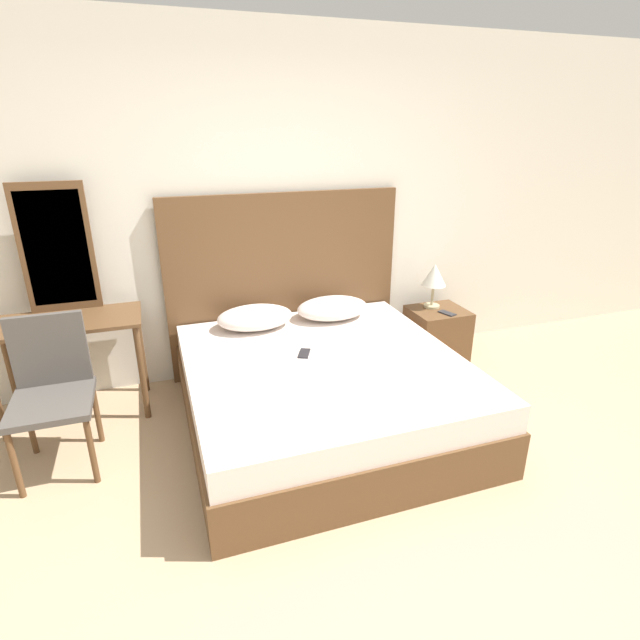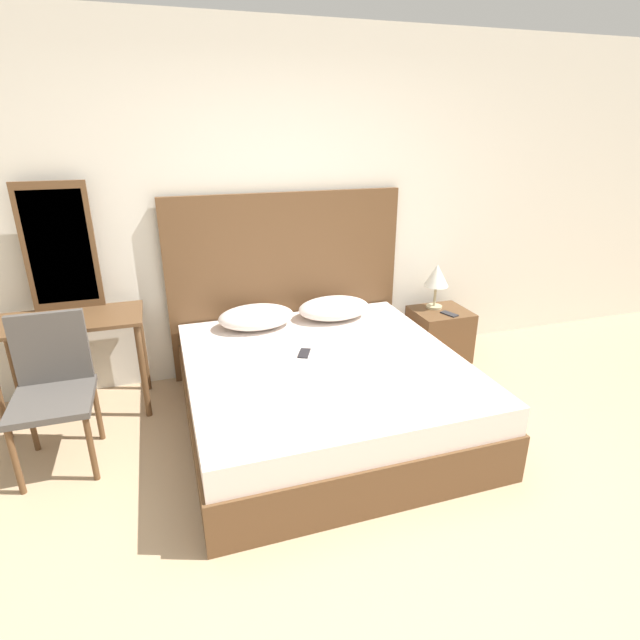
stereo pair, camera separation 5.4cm
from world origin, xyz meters
name	(u,v)px [view 2 (the right image)]	position (x,y,z in m)	size (l,w,h in m)	color
ground_plane	(377,561)	(0.00, 0.00, 0.00)	(16.00, 16.00, 0.00)	tan
wall_back	(266,210)	(0.00, 2.28, 1.35)	(10.00, 0.06, 2.70)	silver
bed	(324,392)	(0.14, 1.22, 0.25)	(1.84, 1.92, 0.50)	brown
headboard	(287,284)	(0.14, 2.21, 0.75)	(1.93, 0.05, 1.49)	brown
pillow_left	(256,317)	(-0.18, 1.93, 0.59)	(0.59, 0.40, 0.17)	silver
pillow_right	(334,308)	(0.46, 1.93, 0.59)	(0.59, 0.40, 0.17)	silver
phone_on_bed	(304,353)	(0.03, 1.35, 0.51)	(0.13, 0.17, 0.01)	#232328
nightstand	(439,334)	(1.46, 1.92, 0.23)	(0.48, 0.43, 0.46)	brown
table_lamp	(437,277)	(1.44, 2.01, 0.74)	(0.21, 0.21, 0.40)	tan
phone_on_nightstand	(449,314)	(1.47, 1.82, 0.46)	(0.11, 0.16, 0.01)	#232328
vanity_desk	(70,335)	(-1.50, 1.93, 0.61)	(0.98, 0.50, 0.74)	brown
vanity_mirror	(59,247)	(-1.50, 2.15, 1.19)	(0.47, 0.03, 0.90)	brown
chair	(53,382)	(-1.54, 1.39, 0.53)	(0.45, 0.50, 0.93)	#4C4742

